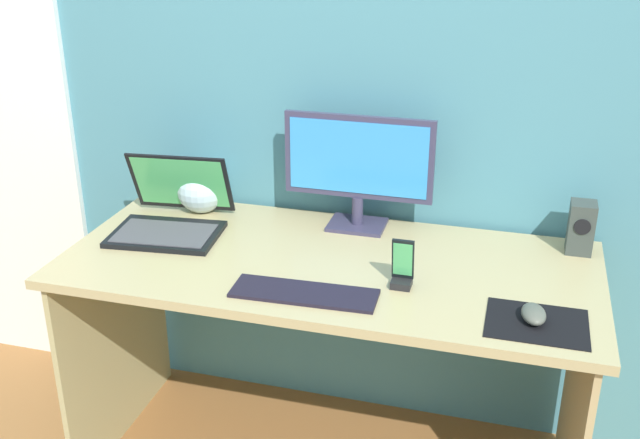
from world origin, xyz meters
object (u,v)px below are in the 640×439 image
at_px(monitor, 358,166).
at_px(fishbowl, 201,188).
at_px(laptop, 171,216).
at_px(phone_in_dock, 402,270).
at_px(speaker_right, 581,227).
at_px(keyboard_external, 304,293).
at_px(mouse, 534,314).

bearing_deg(monitor, fishbowl, -179.40).
xyz_separation_m(laptop, phone_in_dock, (0.77, -0.18, 0.00)).
distance_m(laptop, fishbowl, 0.18).
bearing_deg(speaker_right, monitor, 179.86).
bearing_deg(monitor, keyboard_external, -93.89).
relative_size(speaker_right, mouse, 1.57).
bearing_deg(keyboard_external, laptop, 148.56).
distance_m(monitor, keyboard_external, 0.52).
bearing_deg(monitor, speaker_right, -0.14).
height_order(speaker_right, keyboard_external, speaker_right).
bearing_deg(monitor, laptop, -161.99).
bearing_deg(phone_in_dock, keyboard_external, -153.34).
distance_m(monitor, speaker_right, 0.69).
distance_m(fishbowl, keyboard_external, 0.70).
height_order(monitor, speaker_right, monitor).
xyz_separation_m(mouse, phone_in_dock, (-0.35, 0.10, 0.03)).
distance_m(monitor, mouse, 0.74).
bearing_deg(fishbowl, monitor, 0.60).
bearing_deg(monitor, phone_in_dock, -59.90).
bearing_deg(laptop, mouse, -13.71).
height_order(speaker_right, mouse, speaker_right).
distance_m(fishbowl, mouse, 1.18).
bearing_deg(speaker_right, laptop, -171.69).
bearing_deg(speaker_right, fishbowl, -179.82).
height_order(monitor, fishbowl, monitor).
xyz_separation_m(laptop, fishbowl, (0.03, 0.18, 0.03)).
height_order(fishbowl, keyboard_external, fishbowl).
bearing_deg(laptop, monitor, 18.01).
bearing_deg(monitor, mouse, -39.32).
bearing_deg(fishbowl, keyboard_external, -43.33).
relative_size(monitor, mouse, 4.73).
xyz_separation_m(monitor, fishbowl, (-0.54, -0.01, -0.13)).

